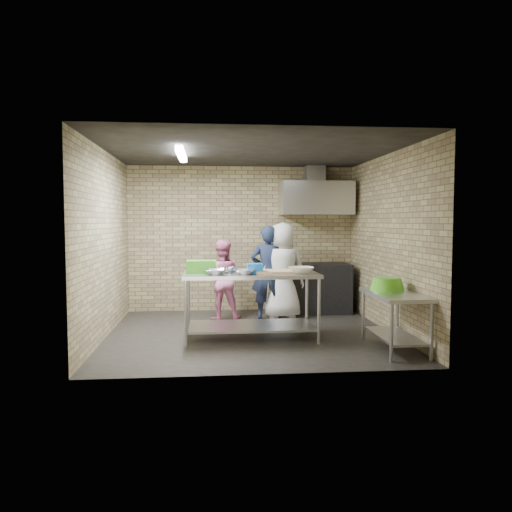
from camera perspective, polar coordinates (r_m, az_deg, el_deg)
The scene contains 26 objects.
floor at distance 7.54m, azimuth -0.62°, elevation -8.86°, with size 4.20×4.20×0.00m, color black.
ceiling at distance 7.42m, azimuth -0.64°, elevation 11.90°, with size 4.20×4.20×0.00m, color black.
back_wall at distance 9.35m, azimuth -1.65°, elevation 1.98°, with size 4.20×0.06×2.70m, color tan.
front_wall at distance 5.37m, azimuth 1.15°, elevation 0.49°, with size 4.20×0.06×2.70m, color tan.
left_wall at distance 7.49m, azimuth -16.87°, elevation 1.31°, with size 0.06×4.00×2.70m, color tan.
right_wall at distance 7.82m, azimuth 14.89°, elevation 1.46°, with size 0.06×4.00×2.70m, color tan.
prep_table at distance 7.16m, azimuth -0.62°, elevation -5.69°, with size 1.90×0.95×0.95m, color #A9ABB0.
side_counter at distance 6.81m, azimuth 15.59°, elevation -7.19°, with size 0.60×1.20×0.75m, color silver.
stove at distance 9.27m, azimuth 6.87°, elevation -3.64°, with size 1.20×0.70×0.90m, color black.
range_hood at distance 9.25m, azimuth 6.89°, elevation 6.58°, with size 1.30×0.60×0.60m, color silver.
hood_duct at distance 9.43m, azimuth 6.72°, elevation 9.28°, with size 0.35×0.30×0.30m, color #A5A8AD.
wall_shelf at distance 9.50m, azimuth 8.42°, elevation 5.41°, with size 0.80×0.20×0.04m, color #3F2B19.
fluorescent_fixture at distance 7.40m, azimuth -8.53°, elevation 11.42°, with size 0.10×1.25×0.08m, color white.
green_crate at distance 7.18m, azimuth -6.28°, elevation -1.18°, with size 0.42×0.32×0.17m, color green.
blue_tub at distance 6.99m, azimuth -0.14°, elevation -1.43°, with size 0.21×0.21×0.14m, color blue.
cutting_board at distance 7.11m, azimuth 2.21°, elevation -1.77°, with size 0.58×0.44×0.03m, color tan.
mixing_bowl_a at distance 6.86m, azimuth -4.64°, elevation -1.81°, with size 0.30×0.30×0.07m, color silver.
mixing_bowl_b at distance 7.12m, azimuth -3.06°, elevation -1.61°, with size 0.23×0.23×0.07m, color silver.
mixing_bowl_c at distance 6.86m, azimuth -1.30°, elevation -1.83°, with size 0.27×0.27×0.07m, color silver.
ceramic_bowl at distance 7.03m, azimuth 5.18°, elevation -1.61°, with size 0.36×0.36×0.09m, color beige.
green_basin at distance 6.96m, azimuth 14.77°, elevation -3.10°, with size 0.46×0.46×0.17m, color #59C626, non-canonical shape.
bottle_red at distance 9.44m, azimuth 6.94°, elevation 6.10°, with size 0.07×0.07×0.18m, color #B22619.
bottle_green at distance 9.54m, azimuth 9.30°, elevation 5.97°, with size 0.06×0.06×0.15m, color green.
man_navy at distance 8.52m, azimuth 1.35°, elevation -1.91°, with size 0.58×0.38×1.60m, color #141833.
woman_pink at distance 8.48m, azimuth -3.97°, elevation -2.75°, with size 0.66×0.52×1.37m, color pink.
woman_white at distance 8.54m, azimuth 3.05°, elevation -1.70°, with size 0.81×0.53×1.66m, color white.
Camera 1 is at (-0.61, -7.33, 1.68)m, focal length 34.96 mm.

